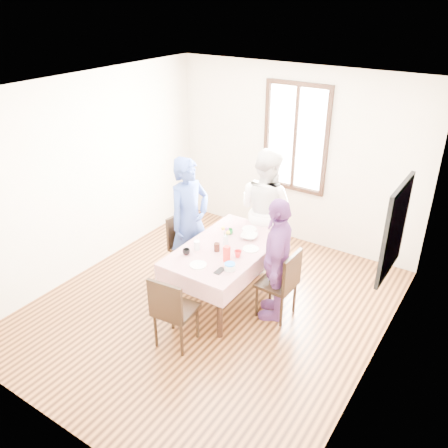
# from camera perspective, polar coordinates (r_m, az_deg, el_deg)

# --- Properties ---
(ground) EXTENTS (4.50, 4.50, 0.00)m
(ground) POSITION_cam_1_polar(r_m,az_deg,el_deg) (6.00, -1.63, -10.10)
(ground) COLOR black
(ground) RESTS_ON ground
(back_wall) EXTENTS (4.00, 0.00, 4.00)m
(back_wall) POSITION_cam_1_polar(r_m,az_deg,el_deg) (7.12, 8.72, 8.13)
(back_wall) COLOR beige
(back_wall) RESTS_ON ground
(right_wall) EXTENTS (0.00, 4.50, 4.50)m
(right_wall) POSITION_cam_1_polar(r_m,az_deg,el_deg) (4.58, 19.21, -4.39)
(right_wall) COLOR beige
(right_wall) RESTS_ON ground
(window_frame) EXTENTS (1.02, 0.06, 1.62)m
(window_frame) POSITION_cam_1_polar(r_m,az_deg,el_deg) (7.01, 8.82, 10.40)
(window_frame) COLOR black
(window_frame) RESTS_ON back_wall
(window_pane) EXTENTS (0.90, 0.02, 1.50)m
(window_pane) POSITION_cam_1_polar(r_m,az_deg,el_deg) (7.02, 8.86, 10.42)
(window_pane) COLOR white
(window_pane) RESTS_ON back_wall
(art_poster) EXTENTS (0.04, 0.76, 0.96)m
(art_poster) POSITION_cam_1_polar(r_m,az_deg,el_deg) (4.75, 20.33, -0.65)
(art_poster) COLOR red
(art_poster) RESTS_ON right_wall
(dining_table) EXTENTS (0.84, 1.48, 0.75)m
(dining_table) POSITION_cam_1_polar(r_m,az_deg,el_deg) (5.95, 0.27, -6.04)
(dining_table) COLOR black
(dining_table) RESTS_ON ground
(tablecloth) EXTENTS (0.96, 1.60, 0.01)m
(tablecloth) POSITION_cam_1_polar(r_m,az_deg,el_deg) (5.75, 0.27, -2.86)
(tablecloth) COLOR #630311
(tablecloth) RESTS_ON dining_table
(chair_left) EXTENTS (0.45, 0.45, 0.91)m
(chair_left) POSITION_cam_1_polar(r_m,az_deg,el_deg) (6.35, -4.32, -2.96)
(chair_left) COLOR black
(chair_left) RESTS_ON ground
(chair_right) EXTENTS (0.43, 0.43, 0.91)m
(chair_right) POSITION_cam_1_polar(r_m,az_deg,el_deg) (5.65, 6.50, -7.23)
(chair_right) COLOR black
(chair_right) RESTS_ON ground
(chair_far) EXTENTS (0.45, 0.45, 0.91)m
(chair_far) POSITION_cam_1_polar(r_m,az_deg,el_deg) (6.67, 5.07, -1.43)
(chair_far) COLOR black
(chair_far) RESTS_ON ground
(chair_near) EXTENTS (0.46, 0.46, 0.91)m
(chair_near) POSITION_cam_1_polar(r_m,az_deg,el_deg) (5.23, -5.95, -10.39)
(chair_near) COLOR black
(chair_near) RESTS_ON ground
(person_left) EXTENTS (0.54, 0.71, 1.75)m
(person_left) POSITION_cam_1_polar(r_m,az_deg,el_deg) (6.14, -4.32, 0.39)
(person_left) COLOR navy
(person_left) RESTS_ON ground
(person_far) EXTENTS (0.97, 0.82, 1.75)m
(person_far) POSITION_cam_1_polar(r_m,az_deg,el_deg) (6.46, 5.14, 1.77)
(person_far) COLOR white
(person_far) RESTS_ON ground
(person_right) EXTENTS (0.68, 0.99, 1.56)m
(person_right) POSITION_cam_1_polar(r_m,az_deg,el_deg) (5.48, 6.51, -4.36)
(person_right) COLOR #663374
(person_right) RESTS_ON ground
(mug_black) EXTENTS (0.12, 0.12, 0.07)m
(mug_black) POSITION_cam_1_polar(r_m,az_deg,el_deg) (5.59, -4.66, -3.43)
(mug_black) COLOR black
(mug_black) RESTS_ON tablecloth
(mug_flag) EXTENTS (0.13, 0.13, 0.08)m
(mug_flag) POSITION_cam_1_polar(r_m,az_deg,el_deg) (5.52, 1.72, -3.69)
(mug_flag) COLOR red
(mug_flag) RESTS_ON tablecloth
(mug_green) EXTENTS (0.13, 0.13, 0.07)m
(mug_green) POSITION_cam_1_polar(r_m,az_deg,el_deg) (6.02, 0.70, -0.94)
(mug_green) COLOR #0C7226
(mug_green) RESTS_ON tablecloth
(serving_bowl) EXTENTS (0.26, 0.26, 0.05)m
(serving_bowl) POSITION_cam_1_polar(r_m,az_deg,el_deg) (5.93, 3.11, -1.52)
(serving_bowl) COLOR white
(serving_bowl) RESTS_ON tablecloth
(juice_carton) EXTENTS (0.06, 0.06, 0.20)m
(juice_carton) POSITION_cam_1_polar(r_m,az_deg,el_deg) (5.40, 0.34, -3.71)
(juice_carton) COLOR red
(juice_carton) RESTS_ON tablecloth
(butter_tub) EXTENTS (0.13, 0.13, 0.07)m
(butter_tub) POSITION_cam_1_polar(r_m,az_deg,el_deg) (5.28, 0.73, -5.30)
(butter_tub) COLOR white
(butter_tub) RESTS_ON tablecloth
(jam_jar) EXTENTS (0.07, 0.07, 0.10)m
(jam_jar) POSITION_cam_1_polar(r_m,az_deg,el_deg) (5.63, -0.89, -2.87)
(jam_jar) COLOR black
(jam_jar) RESTS_ON tablecloth
(drinking_glass) EXTENTS (0.08, 0.08, 0.11)m
(drinking_glass) POSITION_cam_1_polar(r_m,az_deg,el_deg) (5.68, -3.36, -2.61)
(drinking_glass) COLOR silver
(drinking_glass) RESTS_ON tablecloth
(smartphone) EXTENTS (0.08, 0.16, 0.01)m
(smartphone) POSITION_cam_1_polar(r_m,az_deg,el_deg) (5.27, -0.52, -5.78)
(smartphone) COLOR black
(smartphone) RESTS_ON tablecloth
(flower_vase) EXTENTS (0.06, 0.06, 0.12)m
(flower_vase) POSITION_cam_1_polar(r_m,az_deg,el_deg) (5.76, 0.22, -2.03)
(flower_vase) COLOR silver
(flower_vase) RESTS_ON tablecloth
(plate_right) EXTENTS (0.20, 0.20, 0.01)m
(plate_right) POSITION_cam_1_polar(r_m,az_deg,el_deg) (5.70, 3.32, -3.07)
(plate_right) COLOR white
(plate_right) RESTS_ON tablecloth
(plate_far) EXTENTS (0.20, 0.20, 0.01)m
(plate_far) POSITION_cam_1_polar(r_m,az_deg,el_deg) (6.16, 3.14, -0.61)
(plate_far) COLOR white
(plate_far) RESTS_ON tablecloth
(plate_near) EXTENTS (0.20, 0.20, 0.01)m
(plate_near) POSITION_cam_1_polar(r_m,az_deg,el_deg) (5.38, -3.20, -5.04)
(plate_near) COLOR white
(plate_near) RESTS_ON tablecloth
(butter_lid) EXTENTS (0.12, 0.12, 0.01)m
(butter_lid) POSITION_cam_1_polar(r_m,az_deg,el_deg) (5.26, 0.73, -4.93)
(butter_lid) COLOR blue
(butter_lid) RESTS_ON butter_tub
(flower_bunch) EXTENTS (0.09, 0.09, 0.10)m
(flower_bunch) POSITION_cam_1_polar(r_m,az_deg,el_deg) (5.70, 0.22, -1.05)
(flower_bunch) COLOR yellow
(flower_bunch) RESTS_ON flower_vase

